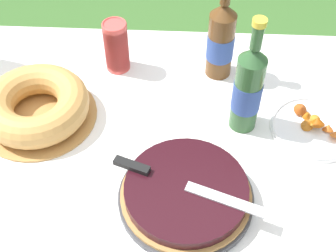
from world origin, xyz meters
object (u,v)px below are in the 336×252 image
(cider_bottle_green, at_px, (248,89))
(cider_bottle_amber, at_px, (221,40))
(berry_tart, at_px, (186,194))
(bundt_cake, at_px, (36,106))
(cup_stack, at_px, (116,46))
(serving_knife, at_px, (175,181))
(snack_plate_near, at_px, (313,127))

(cider_bottle_green, relative_size, cider_bottle_amber, 1.07)
(berry_tart, xyz_separation_m, bundt_cake, (-0.41, 0.25, 0.02))
(cup_stack, distance_m, cider_bottle_green, 0.43)
(berry_tart, height_order, serving_knife, serving_knife)
(cider_bottle_green, bearing_deg, berry_tart, -120.21)
(cup_stack, relative_size, snack_plate_near, 0.71)
(cider_bottle_amber, distance_m, snack_plate_near, 0.35)
(bundt_cake, height_order, cider_bottle_amber, cider_bottle_amber)
(serving_knife, xyz_separation_m, cider_bottle_amber, (0.11, 0.45, 0.06))
(cider_bottle_green, bearing_deg, cider_bottle_amber, 106.68)
(snack_plate_near, bearing_deg, berry_tart, -144.66)
(berry_tart, bearing_deg, serving_knife, 159.78)
(cider_bottle_amber, height_order, snack_plate_near, cider_bottle_amber)
(serving_knife, bearing_deg, cider_bottle_green, 74.50)
(berry_tart, xyz_separation_m, cider_bottle_green, (0.15, 0.25, 0.11))
(berry_tart, distance_m, bundt_cake, 0.48)
(serving_knife, distance_m, cider_bottle_amber, 0.47)
(bundt_cake, bearing_deg, serving_knife, -31.88)
(serving_knife, height_order, snack_plate_near, serving_knife)
(serving_knife, relative_size, cup_stack, 2.21)
(cider_bottle_green, height_order, cider_bottle_amber, cider_bottle_green)
(cup_stack, xyz_separation_m, snack_plate_near, (0.56, -0.23, -0.07))
(berry_tart, height_order, cider_bottle_green, cider_bottle_green)
(bundt_cake, relative_size, cup_stack, 1.97)
(berry_tart, xyz_separation_m, serving_knife, (-0.03, 0.01, 0.04))
(cider_bottle_green, bearing_deg, cup_stack, 149.59)
(cup_stack, bearing_deg, cider_bottle_green, -30.41)
(snack_plate_near, bearing_deg, cider_bottle_amber, 138.83)
(cup_stack, xyz_separation_m, cider_bottle_green, (0.37, -0.22, 0.05))
(serving_knife, bearing_deg, cider_bottle_amber, 96.19)
(cup_stack, height_order, cider_bottle_amber, cider_bottle_amber)
(bundt_cake, distance_m, cup_stack, 0.30)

